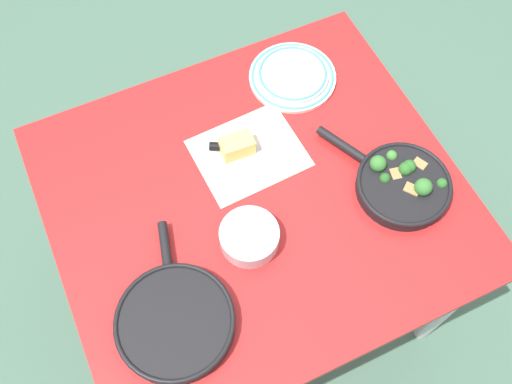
% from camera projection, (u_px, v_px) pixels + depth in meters
% --- Properties ---
extents(ground_plane, '(14.00, 14.00, 0.00)m').
position_uv_depth(ground_plane, '(256.00, 285.00, 2.18)').
color(ground_plane, '#476B56').
extents(dining_table_red, '(1.06, 0.96, 0.76)m').
position_uv_depth(dining_table_red, '(256.00, 210.00, 1.58)').
color(dining_table_red, red).
rests_on(dining_table_red, ground_plane).
extents(skillet_broccoli, '(0.26, 0.38, 0.08)m').
position_uv_depth(skillet_broccoli, '(402.00, 183.00, 1.49)').
color(skillet_broccoli, black).
rests_on(skillet_broccoli, dining_table_red).
extents(skillet_eggs, '(0.28, 0.40, 0.04)m').
position_uv_depth(skillet_eggs, '(175.00, 321.00, 1.33)').
color(skillet_eggs, black).
rests_on(skillet_eggs, dining_table_red).
extents(parchment_sheet, '(0.30, 0.25, 0.00)m').
position_uv_depth(parchment_sheet, '(249.00, 153.00, 1.56)').
color(parchment_sheet, silver).
rests_on(parchment_sheet, dining_table_red).
extents(grater_knife, '(0.23, 0.14, 0.02)m').
position_uv_depth(grater_knife, '(242.00, 148.00, 1.56)').
color(grater_knife, silver).
rests_on(grater_knife, dining_table_red).
extents(cheese_block, '(0.09, 0.06, 0.05)m').
position_uv_depth(cheese_block, '(237.00, 146.00, 1.54)').
color(cheese_block, '#EACC66').
rests_on(cheese_block, dining_table_red).
extents(dinner_plate_stack, '(0.26, 0.26, 0.03)m').
position_uv_depth(dinner_plate_stack, '(293.00, 76.00, 1.67)').
color(dinner_plate_stack, silver).
rests_on(dinner_plate_stack, dining_table_red).
extents(prep_bowl_steel, '(0.15, 0.15, 0.05)m').
position_uv_depth(prep_bowl_steel, '(249.00, 237.00, 1.42)').
color(prep_bowl_steel, '#B7B7BC').
rests_on(prep_bowl_steel, dining_table_red).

